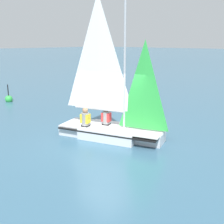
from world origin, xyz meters
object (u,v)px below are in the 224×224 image
(sailor_helm, at_px, (106,119))
(sailor_crew, at_px, (85,121))
(sailboat_main, at_px, (111,118))
(buoy_marker, at_px, (9,99))

(sailor_helm, xyz_separation_m, sailor_crew, (0.46, 0.71, -0.01))
(sailboat_main, xyz_separation_m, buoy_marker, (9.15, -0.66, -0.59))
(buoy_marker, bearing_deg, sailboat_main, 175.90)
(sailor_helm, bearing_deg, sailor_crew, -140.49)
(sailboat_main, distance_m, buoy_marker, 9.19)
(sailor_helm, distance_m, sailor_crew, 0.84)
(sailor_crew, bearing_deg, buoy_marker, 153.68)
(sailboat_main, bearing_deg, buoy_marker, 158.24)
(sailor_helm, bearing_deg, sailboat_main, -32.27)
(sailboat_main, height_order, sailor_helm, sailboat_main)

